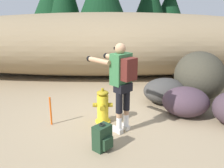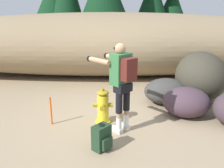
# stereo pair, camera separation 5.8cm
# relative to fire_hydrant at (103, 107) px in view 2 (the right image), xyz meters

# --- Properties ---
(ground_plane) EXTENTS (56.00, 56.00, 0.04)m
(ground_plane) POSITION_rel_fire_hydrant_xyz_m (0.11, 0.15, -0.36)
(ground_plane) COLOR #998466
(dirt_embankment) EXTENTS (16.22, 3.20, 2.19)m
(dirt_embankment) POSITION_rel_fire_hydrant_xyz_m (0.11, 3.98, 0.75)
(dirt_embankment) COLOR #897556
(dirt_embankment) RESTS_ON ground_plane
(fire_hydrant) EXTENTS (0.42, 0.37, 0.75)m
(fire_hydrant) POSITION_rel_fire_hydrant_xyz_m (0.00, 0.00, 0.00)
(fire_hydrant) COLOR yellow
(fire_hydrant) RESTS_ON ground_plane
(utility_worker) EXTENTS (0.95, 0.97, 1.72)m
(utility_worker) POSITION_rel_fire_hydrant_xyz_m (0.35, -0.37, 0.74)
(utility_worker) COLOR beige
(utility_worker) RESTS_ON ground_plane
(spare_backpack) EXTENTS (0.36, 0.36, 0.47)m
(spare_backpack) POSITION_rel_fire_hydrant_xyz_m (0.02, -1.04, -0.13)
(spare_backpack) COLOR #1E3823
(spare_backpack) RESTS_ON ground_plane
(boulder_large) EXTENTS (1.06, 0.95, 0.65)m
(boulder_large) POSITION_rel_fire_hydrant_xyz_m (1.83, 0.33, -0.02)
(boulder_large) COLOR #42313B
(boulder_large) RESTS_ON ground_plane
(boulder_mid) EXTENTS (1.44, 1.64, 1.27)m
(boulder_mid) POSITION_rel_fire_hydrant_xyz_m (2.47, 1.34, 0.29)
(boulder_mid) COLOR #38352A
(boulder_mid) RESTS_ON ground_plane
(boulder_small) EXTENTS (1.22, 1.08, 0.64)m
(boulder_small) POSITION_rel_fire_hydrant_xyz_m (1.55, 1.09, -0.03)
(boulder_small) COLOR #393734
(boulder_small) RESTS_ON ground_plane
(survey_stake) EXTENTS (0.04, 0.04, 0.60)m
(survey_stake) POSITION_rel_fire_hydrant_xyz_m (-1.06, -0.10, -0.04)
(survey_stake) COLOR #E55914
(survey_stake) RESTS_ON ground_plane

